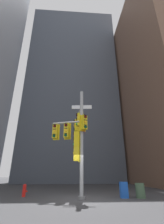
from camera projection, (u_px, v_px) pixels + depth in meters
ground at (81, 199)px, 9.19m from camera, size 120.00×120.00×0.00m
building_mid_block at (72, 99)px, 36.57m from camera, size 16.95×16.95×34.99m
signal_pole_assembly at (76, 133)px, 11.08m from camera, size 2.81×3.38×7.08m
fire_hydrant at (24, 190)px, 10.25m from camera, size 0.33×0.23×0.76m
newspaper_box at (124, 190)px, 9.75m from camera, size 0.45×0.36×0.91m
trash_bin at (140, 191)px, 9.73m from camera, size 0.56×0.56×0.83m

